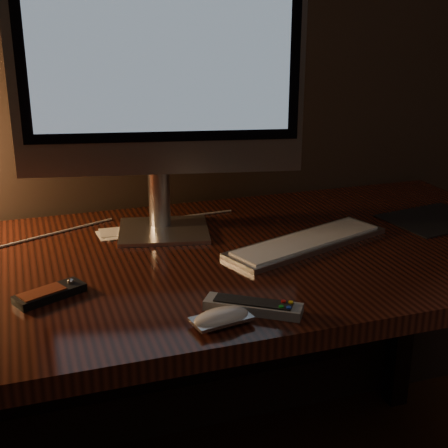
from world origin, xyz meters
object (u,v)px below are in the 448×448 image
object	(u,v)px
tv_remote	(253,306)
keyboard	(307,242)
monitor	(159,61)
mouse	(221,319)
media_remote	(50,293)
desk	(199,295)

from	to	relation	value
tv_remote	keyboard	bearing A→B (deg)	83.04
monitor	keyboard	distance (m)	0.51
mouse	media_remote	world-z (taller)	media_remote
desk	monitor	world-z (taller)	monitor
keyboard	mouse	xyz separation A→B (m)	(-0.30, -0.29, 0.00)
monitor	desk	bearing A→B (deg)	-45.30
desk	media_remote	xyz separation A→B (m)	(-0.33, -0.18, 0.14)
monitor	media_remote	size ratio (longest dim) A/B	4.90
monitor	keyboard	world-z (taller)	monitor
keyboard	media_remote	xyz separation A→B (m)	(-0.56, -0.09, 0.00)
keyboard	mouse	world-z (taller)	mouse
desk	mouse	distance (m)	0.41
desk	monitor	xyz separation A→B (m)	(-0.06, 0.09, 0.52)
keyboard	media_remote	size ratio (longest dim) A/B	2.96
desk	mouse	bearing A→B (deg)	-100.40
media_remote	tv_remote	size ratio (longest dim) A/B	0.82
monitor	tv_remote	xyz separation A→B (m)	(0.05, -0.44, -0.38)
media_remote	monitor	bearing A→B (deg)	18.63
media_remote	mouse	bearing A→B (deg)	-62.02
desk	media_remote	bearing A→B (deg)	-151.65
desk	keyboard	xyz separation A→B (m)	(0.23, -0.09, 0.14)
mouse	media_remote	size ratio (longest dim) A/B	0.74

